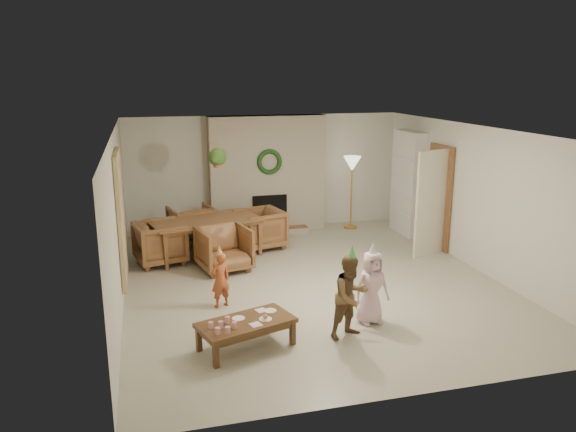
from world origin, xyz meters
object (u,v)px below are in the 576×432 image
object	(u,v)px
dining_table	(207,238)
dining_chair_near	(224,249)
child_pink	(372,287)
dining_chair_right	(260,229)
dining_chair_left	(160,243)
child_plaid	(351,296)
dining_chair_far	(192,225)
child_red	(220,280)
coffee_table_top	(246,323)

from	to	relation	value
dining_table	dining_chair_near	distance (m)	0.88
child_pink	dining_chair_right	bearing A→B (deg)	96.51
dining_chair_left	child_plaid	distance (m)	4.27
dining_table	child_pink	xyz separation A→B (m)	(1.84, -3.49, 0.16)
dining_chair_far	child_plaid	world-z (taller)	child_plaid
child_plaid	child_red	bearing A→B (deg)	118.24
dining_chair_near	child_red	distance (m)	1.59
dining_table	dining_chair_right	xyz separation A→B (m)	(1.07, 0.25, 0.04)
dining_chair_near	dining_chair_right	xyz separation A→B (m)	(0.88, 1.11, 0.00)
dining_table	child_pink	size ratio (longest dim) A/B	1.95
coffee_table_top	dining_chair_far	bearing A→B (deg)	74.73
dining_chair_near	coffee_table_top	size ratio (longest dim) A/B	0.72
dining_chair_left	child_red	size ratio (longest dim) A/B	1.02
dining_chair_near	dining_table	bearing A→B (deg)	90.00
dining_chair_right	child_red	xyz separation A→B (m)	(-1.16, -2.67, 0.03)
child_red	child_pink	distance (m)	2.21
dining_chair_far	dining_chair_left	world-z (taller)	same
child_red	child_plaid	bearing A→B (deg)	117.59
child_red	child_plaid	distance (m)	2.05
dining_table	child_red	distance (m)	2.43
dining_chair_near	dining_chair_far	bearing A→B (deg)	90.00
child_plaid	dining_table	bearing A→B (deg)	91.17
dining_chair_left	coffee_table_top	xyz separation A→B (m)	(0.90, -3.58, -0.05)
dining_table	child_plaid	world-z (taller)	child_plaid
dining_chair_right	coffee_table_top	xyz separation A→B (m)	(-1.03, -4.03, -0.05)
dining_chair_near	child_pink	world-z (taller)	child_pink
dining_chair_left	child_pink	size ratio (longest dim) A/B	0.83
child_pink	child_red	bearing A→B (deg)	146.03
dining_table	dining_chair_right	size ratio (longest dim) A/B	2.34
dining_chair_left	coffee_table_top	world-z (taller)	dining_chair_left
dining_chair_near	child_plaid	world-z (taller)	child_plaid
dining_chair_left	dining_chair_far	bearing A→B (deg)	-45.00
dining_table	coffee_table_top	world-z (taller)	dining_table
dining_table	dining_chair_left	size ratio (longest dim) A/B	2.34
dining_chair_far	child_plaid	bearing A→B (deg)	96.10
dining_chair_near	coffee_table_top	world-z (taller)	dining_chair_near
dining_chair_left	dining_chair_right	size ratio (longest dim) A/B	1.00
child_plaid	child_pink	world-z (taller)	child_plaid
dining_chair_far	dining_chair_near	bearing A→B (deg)	90.00
dining_table	dining_chair_far	distance (m)	0.88
dining_table	dining_chair_left	world-z (taller)	dining_chair_left
dining_chair_near	dining_chair_left	bearing A→B (deg)	135.00
child_plaid	child_pink	bearing A→B (deg)	17.24
child_plaid	child_pink	distance (m)	0.53
dining_chair_far	dining_chair_left	size ratio (longest dim) A/B	1.00
dining_table	dining_chair_near	bearing A→B (deg)	-90.00
child_red	coffee_table_top	bearing A→B (deg)	75.48
dining_chair_far	child_plaid	distance (m)	4.94
dining_table	child_red	size ratio (longest dim) A/B	2.40
coffee_table_top	child_pink	size ratio (longest dim) A/B	1.15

